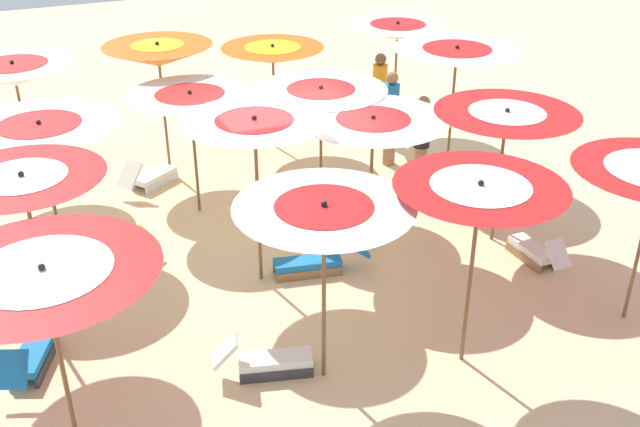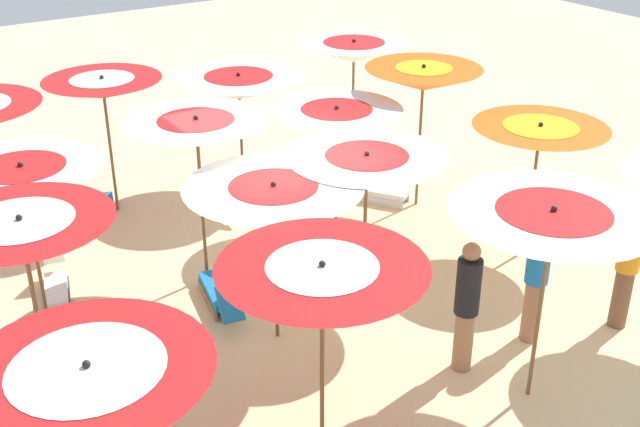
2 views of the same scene
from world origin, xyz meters
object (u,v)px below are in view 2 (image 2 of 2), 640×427
object	(u,v)px
lounger_4	(378,189)
lounger_1	(245,198)
beach_umbrella_5	(367,169)
beach_umbrella_10	(197,133)
beach_umbrella_3	(354,52)
beach_umbrella_8	(322,281)
beach_umbrella_9	(274,198)
lounger_3	(219,294)
beach_ball	(288,305)
beachgoer_0	(467,305)
beachgoer_1	(628,262)
beachgoer_2	(537,274)
lounger_5	(56,286)
beach_umbrella_1	(539,136)
beach_umbrella_7	(239,87)
beach_umbrella_11	(103,88)
beach_umbrella_14	(23,180)
beach_umbrella_4	(552,224)
lounger_2	(81,199)
beach_umbrella_2	(423,79)
beach_umbrella_12	(90,387)

from	to	relation	value
lounger_4	lounger_1	bearing A→B (deg)	-149.63
beach_umbrella_5	beach_umbrella_10	bearing A→B (deg)	133.75
beach_umbrella_3	beach_umbrella_8	bearing A→B (deg)	-127.40
beach_umbrella_9	lounger_3	xyz separation A→B (m)	(-0.31, 1.06, -1.81)
beach_umbrella_8	beach_ball	xyz separation A→B (m)	(0.94, 2.30, -1.86)
lounger_3	beachgoer_0	bearing A→B (deg)	-135.12
beachgoer_0	beachgoer_1	xyz separation A→B (m)	(2.39, -0.44, 0.05)
beachgoer_0	beachgoer_2	bearing A→B (deg)	178.33
lounger_5	beach_ball	world-z (taller)	lounger_5
beach_umbrella_1	beach_umbrella_8	distance (m)	5.30
beach_umbrella_9	beachgoer_1	world-z (taller)	beach_umbrella_9
beach_umbrella_8	beach_umbrella_1	bearing A→B (deg)	19.75
beach_umbrella_7	lounger_5	distance (m)	4.77
beach_umbrella_10	beach_ball	bearing A→B (deg)	-71.13
beach_umbrella_11	beach_umbrella_14	distance (m)	3.55
beach_umbrella_1	beach_umbrella_4	xyz separation A→B (m)	(-2.54, -2.51, 0.33)
beach_umbrella_5	beach_ball	size ratio (longest dim) A/B	8.27
beach_umbrella_5	beach_umbrella_10	world-z (taller)	beach_umbrella_10
beach_umbrella_5	lounger_2	world-z (taller)	beach_umbrella_5
beach_umbrella_2	beach_umbrella_3	size ratio (longest dim) A/B	1.05
beach_umbrella_7	beach_umbrella_14	world-z (taller)	beach_umbrella_14
beachgoer_2	beach_umbrella_11	bearing A→B (deg)	148.53
beach_umbrella_14	beach_umbrella_5	bearing A→B (deg)	-23.84
lounger_4	beach_umbrella_9	bearing A→B (deg)	-87.69
lounger_4	beach_umbrella_7	bearing A→B (deg)	-169.56
lounger_2	beach_ball	distance (m)	4.94
beach_umbrella_12	beach_umbrella_5	bearing A→B (deg)	28.40
beach_umbrella_10	beach_umbrella_8	bearing A→B (deg)	-96.58
beach_umbrella_4	beach_umbrella_14	world-z (taller)	beach_umbrella_4
beachgoer_1	beach_ball	world-z (taller)	beachgoer_1
beach_umbrella_2	beach_umbrella_1	bearing A→B (deg)	-81.70
beach_umbrella_1	beach_umbrella_2	bearing A→B (deg)	98.30
beach_umbrella_9	lounger_2	world-z (taller)	beach_umbrella_9
beach_umbrella_3	lounger_1	world-z (taller)	beach_umbrella_3
lounger_4	beachgoer_2	world-z (taller)	beachgoer_2
beach_umbrella_9	beach_umbrella_2	bearing A→B (deg)	27.70
beach_umbrella_9	lounger_5	size ratio (longest dim) A/B	1.79
beach_umbrella_3	lounger_3	bearing A→B (deg)	-143.41
beach_umbrella_5	lounger_5	distance (m)	4.70
beach_umbrella_4	beach_umbrella_11	size ratio (longest dim) A/B	1.03
beachgoer_1	beach_umbrella_12	bearing A→B (deg)	153.99
beach_umbrella_1	lounger_1	world-z (taller)	beach_umbrella_1
beach_umbrella_10	beachgoer_0	distance (m)	4.28
beach_umbrella_8	lounger_2	world-z (taller)	beach_umbrella_8
beach_ball	beach_umbrella_7	bearing A→B (deg)	69.92
beach_umbrella_2	beach_ball	bearing A→B (deg)	-154.41
beach_umbrella_1	beach_umbrella_2	size ratio (longest dim) A/B	0.85
beach_umbrella_11	beach_umbrella_7	bearing A→B (deg)	-9.52
beach_umbrella_7	beachgoer_1	distance (m)	7.08
beach_umbrella_10	lounger_2	world-z (taller)	beach_umbrella_10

